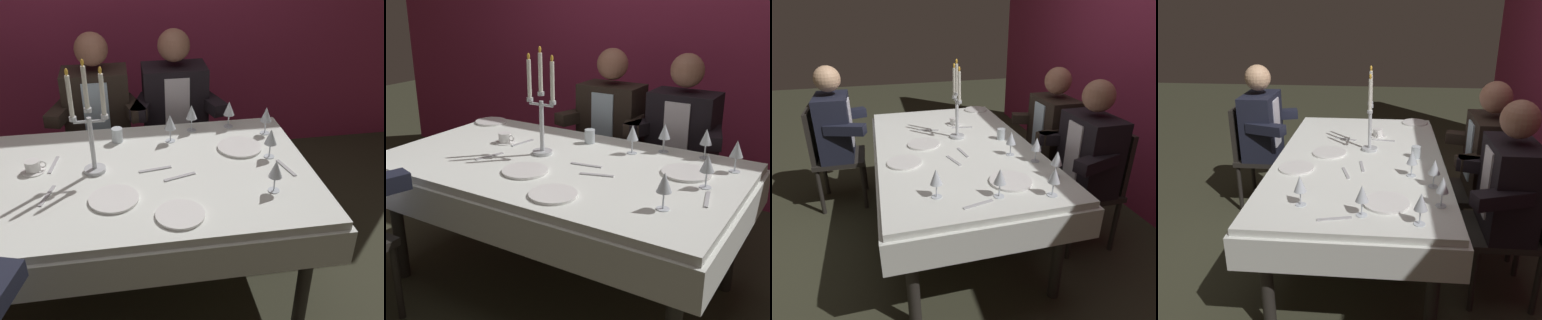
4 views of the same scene
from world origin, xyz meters
The scene contains 23 objects.
ground_plane centered at (0.00, 0.00, 0.00)m, with size 12.00×12.00×0.00m, color #353525.
dining_table centered at (0.00, 0.00, 0.62)m, with size 1.94×1.14×0.74m.
candelabra centered at (-0.15, 0.06, 0.98)m, with size 0.19×0.11×0.59m.
dinner_plate_0 centered at (-0.84, 0.42, 0.75)m, with size 0.21×0.21×0.01m, color white.
dinner_plate_1 centered at (0.63, 0.18, 0.75)m, with size 0.25×0.25×0.01m, color white.
dinner_plate_2 centered at (0.22, -0.38, 0.75)m, with size 0.22×0.22×0.01m, color white.
dinner_plate_3 centered at (-0.06, -0.21, 0.75)m, with size 0.23×0.23×0.01m, color white.
wine_glass_0 centered at (0.69, -0.26, 0.86)m, with size 0.07×0.07×0.16m.
wine_glass_1 centered at (0.83, 0.34, 0.85)m, with size 0.07×0.07×0.16m.
wine_glass_2 centered at (0.41, 0.45, 0.85)m, with size 0.07×0.07×0.16m.
wine_glass_3 centered at (0.77, 0.06, 0.85)m, with size 0.07×0.07×0.16m.
wine_glass_4 centered at (0.64, 0.46, 0.85)m, with size 0.07×0.07×0.16m.
wine_glass_5 centered at (0.27, 0.33, 0.85)m, with size 0.07×0.07×0.16m.
water_tumbler_0 centered at (-0.03, 0.37, 0.78)m, with size 0.06×0.06×0.08m, color silver.
coffee_cup_0 centered at (-0.46, 0.11, 0.77)m, with size 0.13×0.12×0.06m.
spoon_0 centered at (0.82, -0.07, 0.74)m, with size 0.17×0.02×0.01m, color #B7B7BC.
fork_1 centered at (0.15, 0.03, 0.74)m, with size 0.17×0.02×0.01m, color #B7B7BC.
spoon_2 centered at (0.26, -0.07, 0.74)m, with size 0.17×0.02×0.01m, color #B7B7BC.
spoon_3 centered at (-0.37, 0.16, 0.74)m, with size 0.17×0.02×0.01m, color #B7B7BC.
fork_4 centered at (-0.37, -0.13, 0.74)m, with size 0.17×0.02×0.01m, color #B7B7BC.
seated_diner_0 centered at (-0.70, -0.89, 0.74)m, with size 0.63×0.48×1.24m.
seated_diner_1 centered at (-0.15, 0.89, 0.74)m, with size 0.63×0.48×1.24m.
seated_diner_2 centered at (0.37, 0.89, 0.74)m, with size 0.63×0.48×1.24m.
Camera 4 is at (2.51, 0.16, 1.73)m, focal length 37.68 mm.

